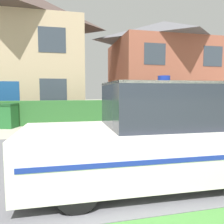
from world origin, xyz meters
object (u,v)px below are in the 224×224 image
at_px(house_right, 163,67).
at_px(police_car, 157,138).
at_px(wheelie_bin, 8,116).
at_px(house_left, 21,52).

bearing_deg(house_right, police_car, -116.20).
distance_m(police_car, wheelie_bin, 7.82).
distance_m(police_car, house_left, 12.87).
bearing_deg(house_left, wheelie_bin, -87.73).
distance_m(house_left, wheelie_bin, 6.12).
relative_size(police_car, wheelie_bin, 4.22).
relative_size(house_right, wheelie_bin, 7.27).
height_order(police_car, wheelie_bin, police_car).
bearing_deg(house_right, house_left, -177.25).
xyz_separation_m(house_left, house_right, (10.13, 0.49, -0.61)).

